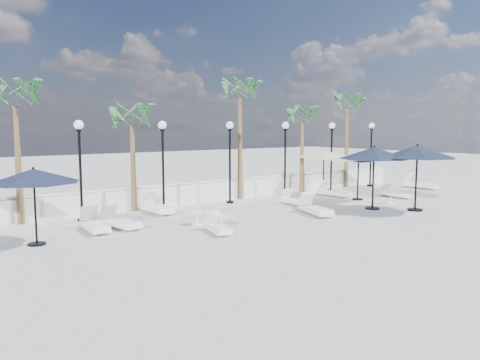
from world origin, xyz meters
TOP-DOWN VIEW (x-y plane):
  - ground at (0.00, 0.00)m, footprint 100.00×100.00m
  - balustrade at (0.00, 7.50)m, footprint 26.00×0.30m
  - lamppost_1 at (-7.00, 6.50)m, footprint 0.36×0.36m
  - lamppost_2 at (-3.50, 6.50)m, footprint 0.36×0.36m
  - lamppost_3 at (0.00, 6.50)m, footprint 0.36×0.36m
  - lamppost_4 at (3.50, 6.50)m, footprint 0.36×0.36m
  - lamppost_5 at (7.00, 6.50)m, footprint 0.36×0.36m
  - lamppost_6 at (10.50, 6.50)m, footprint 0.36×0.36m
  - palm_0 at (-9.00, 7.30)m, footprint 2.60×2.60m
  - palm_1 at (-4.50, 7.30)m, footprint 2.60×2.60m
  - palm_2 at (1.20, 7.30)m, footprint 2.60×2.60m
  - palm_3 at (5.50, 7.30)m, footprint 2.60×2.60m
  - palm_4 at (9.20, 7.30)m, footprint 2.60×2.60m
  - lounger_0 at (-6.36, 4.36)m, footprint 0.99×1.96m
  - lounger_1 at (-3.97, 6.22)m, footprint 0.67×2.04m
  - lounger_2 at (-7.26, 4.42)m, footprint 0.77×1.94m
  - lounger_3 at (-4.02, 1.65)m, footprint 0.87×1.69m
  - lounger_4 at (5.53, 4.92)m, footprint 0.77×1.94m
  - lounger_5 at (1.03, 1.96)m, footprint 1.24×2.13m
  - lounger_6 at (2.02, 4.18)m, footprint 0.71×1.71m
  - lounger_7 at (7.77, 2.78)m, footprint 0.62×1.71m
  - lounger_8 at (12.00, 4.04)m, footprint 0.75×2.04m
  - side_table_0 at (-3.83, 3.24)m, footprint 0.50×0.50m
  - side_table_1 at (-3.64, 1.97)m, footprint 0.55×0.55m
  - side_table_2 at (5.94, 1.82)m, footprint 0.47×0.47m
  - parasol_navy_left at (-9.34, 3.63)m, footprint 2.71×2.71m
  - parasol_navy_mid at (4.03, 1.41)m, footprint 3.10×3.10m
  - parasol_navy_right at (5.19, 0.06)m, footprint 3.20×3.20m
  - parasol_cream_sq_a at (6.07, 6.20)m, footprint 5.00×5.00m
  - parasol_cream_sq_b at (5.64, 3.52)m, footprint 5.00×5.00m

SIDE VIEW (x-z plane):
  - ground at x=0.00m, z-range 0.00..0.00m
  - lounger_3 at x=-4.02m, z-range -0.10..0.50m
  - lounger_6 at x=2.02m, z-range -0.10..0.52m
  - lounger_7 at x=7.77m, z-range -0.10..0.53m
  - lounger_0 at x=-6.36m, z-range -0.12..0.59m
  - lounger_2 at x=-7.26m, z-range -0.12..0.59m
  - lounger_4 at x=5.53m, z-range -0.12..0.59m
  - lounger_8 at x=12.00m, z-range -0.12..0.63m
  - lounger_5 at x=1.03m, z-range -0.13..0.64m
  - lounger_1 at x=-3.97m, z-range -0.13..0.64m
  - side_table_2 at x=5.94m, z-range 0.05..0.51m
  - side_table_0 at x=-3.83m, z-range 0.05..0.54m
  - side_table_1 at x=-3.64m, z-range 0.05..0.59m
  - balustrade at x=0.00m, z-range -0.04..0.97m
  - parasol_navy_left at x=-9.34m, z-range 0.91..3.30m
  - parasol_cream_sq_a at x=6.07m, z-range 1.04..3.50m
  - parasol_cream_sq_b at x=5.64m, z-range 1.06..3.57m
  - parasol_navy_mid at x=4.03m, z-range 1.05..3.83m
  - lamppost_1 at x=-7.00m, z-range 0.57..4.41m
  - lamppost_2 at x=-3.50m, z-range 0.57..4.41m
  - lamppost_3 at x=0.00m, z-range 0.57..4.41m
  - lamppost_4 at x=3.50m, z-range 0.57..4.41m
  - lamppost_5 at x=7.00m, z-range 0.57..4.41m
  - lamppost_6 at x=10.50m, z-range 0.57..4.41m
  - parasol_navy_right at x=5.19m, z-range 1.09..3.95m
  - palm_1 at x=-4.50m, z-range 1.40..6.10m
  - palm_3 at x=5.50m, z-range 1.50..6.40m
  - palm_0 at x=-9.00m, z-range 1.78..7.28m
  - palm_4 at x=9.20m, z-range 1.88..7.58m
  - palm_2 at x=1.20m, z-range 2.07..8.17m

